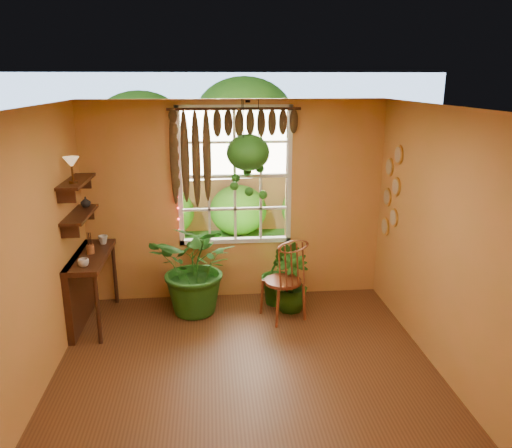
# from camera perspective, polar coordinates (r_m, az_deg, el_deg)

# --- Properties ---
(floor) EXTENTS (4.50, 4.50, 0.00)m
(floor) POSITION_cam_1_polar(r_m,az_deg,el_deg) (5.19, -0.82, -18.30)
(floor) COLOR #5B321A
(floor) RESTS_ON ground
(ceiling) EXTENTS (4.50, 4.50, 0.00)m
(ceiling) POSITION_cam_1_polar(r_m,az_deg,el_deg) (4.28, -0.96, 12.97)
(ceiling) COLOR white
(ceiling) RESTS_ON wall_back
(wall_back) EXTENTS (4.00, 0.00, 4.00)m
(wall_back) POSITION_cam_1_polar(r_m,az_deg,el_deg) (6.71, -2.40, 2.51)
(wall_back) COLOR #D58848
(wall_back) RESTS_ON floor
(wall_left) EXTENTS (0.00, 4.50, 4.50)m
(wall_left) POSITION_cam_1_polar(r_m,az_deg,el_deg) (4.85, -25.25, -4.58)
(wall_left) COLOR #D58848
(wall_left) RESTS_ON floor
(wall_right) EXTENTS (0.00, 4.50, 4.50)m
(wall_right) POSITION_cam_1_polar(r_m,az_deg,el_deg) (5.11, 22.10, -3.16)
(wall_right) COLOR #D58848
(wall_right) RESTS_ON floor
(window) EXTENTS (1.52, 0.10, 1.86)m
(window) POSITION_cam_1_polar(r_m,az_deg,el_deg) (6.67, -2.45, 5.49)
(window) COLOR white
(window) RESTS_ON wall_back
(valance_vine) EXTENTS (1.70, 0.12, 1.10)m
(valance_vine) POSITION_cam_1_polar(r_m,az_deg,el_deg) (6.46, -3.22, 10.31)
(valance_vine) COLOR #3D1E10
(valance_vine) RESTS_ON window
(string_lights) EXTENTS (0.03, 0.03, 1.54)m
(string_lights) POSITION_cam_1_polar(r_m,az_deg,el_deg) (6.58, -9.07, 5.59)
(string_lights) COLOR #FF2633
(string_lights) RESTS_ON window
(wall_plates) EXTENTS (0.04, 0.32, 1.10)m
(wall_plates) POSITION_cam_1_polar(r_m,az_deg,el_deg) (6.63, 15.20, 3.54)
(wall_plates) COLOR beige
(wall_plates) RESTS_ON wall_right
(counter_ledge) EXTENTS (0.40, 1.20, 0.90)m
(counter_ledge) POSITION_cam_1_polar(r_m,az_deg,el_deg) (6.53, -19.08, -6.19)
(counter_ledge) COLOR #3D1E10
(counter_ledge) RESTS_ON floor
(shelf_lower) EXTENTS (0.25, 0.90, 0.04)m
(shelf_lower) POSITION_cam_1_polar(r_m,az_deg,el_deg) (6.26, -19.48, 1.02)
(shelf_lower) COLOR #3D1E10
(shelf_lower) RESTS_ON wall_left
(shelf_upper) EXTENTS (0.25, 0.90, 0.04)m
(shelf_upper) POSITION_cam_1_polar(r_m,az_deg,el_deg) (6.17, -19.83, 4.60)
(shelf_upper) COLOR #3D1E10
(shelf_upper) RESTS_ON wall_left
(backyard) EXTENTS (14.00, 10.00, 12.00)m
(backyard) POSITION_cam_1_polar(r_m,az_deg,el_deg) (11.27, -2.44, 7.79)
(backyard) COLOR #22611B
(backyard) RESTS_ON ground
(windsor_chair) EXTENTS (0.62, 0.63, 1.25)m
(windsor_chair) POSITION_cam_1_polar(r_m,az_deg,el_deg) (6.36, 3.25, -7.73)
(windsor_chair) COLOR brown
(windsor_chair) RESTS_ON floor
(potted_plant_left) EXTENTS (1.42, 1.34, 1.26)m
(potted_plant_left) POSITION_cam_1_polar(r_m,az_deg,el_deg) (6.44, -6.66, -4.89)
(potted_plant_left) COLOR #1C5316
(potted_plant_left) RESTS_ON floor
(potted_plant_mid) EXTENTS (0.54, 0.45, 0.92)m
(potted_plant_mid) POSITION_cam_1_polar(r_m,az_deg,el_deg) (6.71, 2.76, -5.50)
(potted_plant_mid) COLOR #1C5316
(potted_plant_mid) RESTS_ON floor
(potted_plant_right) EXTENTS (0.45, 0.45, 0.78)m
(potted_plant_right) POSITION_cam_1_polar(r_m,az_deg,el_deg) (6.57, 4.01, -6.65)
(potted_plant_right) COLOR #1C5316
(potted_plant_right) RESTS_ON floor
(hanging_basket) EXTENTS (0.55, 0.55, 1.26)m
(hanging_basket) POSITION_cam_1_polar(r_m,az_deg,el_deg) (6.37, -0.91, 7.54)
(hanging_basket) COLOR black
(hanging_basket) RESTS_ON ceiling
(cup_a) EXTENTS (0.12, 0.12, 0.10)m
(cup_a) POSITION_cam_1_polar(r_m,az_deg,el_deg) (5.98, -19.12, -4.19)
(cup_a) COLOR silver
(cup_a) RESTS_ON counter_ledge
(cup_b) EXTENTS (0.13, 0.13, 0.11)m
(cup_b) POSITION_cam_1_polar(r_m,az_deg,el_deg) (6.70, -17.08, -1.74)
(cup_b) COLOR beige
(cup_b) RESTS_ON counter_ledge
(brush_jar) EXTENTS (0.09, 0.09, 0.34)m
(brush_jar) POSITION_cam_1_polar(r_m,az_deg,el_deg) (6.36, -18.47, -2.09)
(brush_jar) COLOR brown
(brush_jar) RESTS_ON counter_ledge
(shelf_vase) EXTENTS (0.15, 0.15, 0.13)m
(shelf_vase) POSITION_cam_1_polar(r_m,az_deg,el_deg) (6.52, -18.90, 2.40)
(shelf_vase) COLOR #B2AD99
(shelf_vase) RESTS_ON shelf_lower
(tiffany_lamp) EXTENTS (0.18, 0.18, 0.30)m
(tiffany_lamp) POSITION_cam_1_polar(r_m,az_deg,el_deg) (5.95, -20.34, 6.47)
(tiffany_lamp) COLOR #543518
(tiffany_lamp) RESTS_ON shelf_upper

